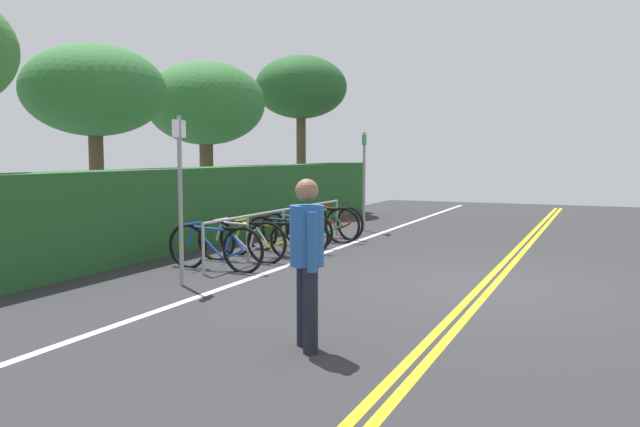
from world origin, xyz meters
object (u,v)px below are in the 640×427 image
object	(u,v)px
sign_post_far	(364,172)
bicycle_1	(241,241)
sign_post_near	(180,185)
bicycle_4	(296,230)
tree_mid	(94,92)
bicycle_0	(215,247)
bicycle_2	(262,239)
tree_far_right	(206,104)
bicycle_5	(318,224)
pedestrian	(307,253)
bicycle_6	(333,221)
tree_extra	(301,88)
bicycle_3	(287,234)
bike_rack	(283,220)

from	to	relation	value
sign_post_far	bicycle_1	bearing A→B (deg)	175.61
bicycle_1	sign_post_near	distance (m)	2.38
bicycle_4	tree_mid	size ratio (longest dim) A/B	0.42
bicycle_0	bicycle_2	xyz separation A→B (m)	(1.50, -0.01, -0.04)
bicycle_2	bicycle_0	bearing A→B (deg)	179.53
bicycle_1	tree_far_right	bearing A→B (deg)	38.76
bicycle_5	bicycle_1	bearing A→B (deg)	176.52
sign_post_far	tree_mid	world-z (taller)	tree_mid
bicycle_2	pedestrian	bearing A→B (deg)	-146.82
bicycle_6	tree_far_right	xyz separation A→B (m)	(1.33, 4.15, 2.77)
pedestrian	tree_extra	xyz separation A→B (m)	(12.99, 6.23, 2.94)
pedestrian	tree_far_right	size ratio (longest dim) A/B	0.38
bicycle_6	sign_post_near	distance (m)	5.83
sign_post_near	sign_post_far	bearing A→B (deg)	-0.82
bicycle_1	pedestrian	distance (m)	5.23
bicycle_2	bicycle_1	bearing A→B (deg)	176.05
bicycle_0	bicycle_6	distance (m)	4.49
bicycle_4	bicycle_6	distance (m)	1.54
bicycle_3	sign_post_far	xyz separation A→B (m)	(3.75, -0.18, 1.08)
bicycle_0	tree_extra	size ratio (longest dim) A/B	0.37
bicycle_6	bicycle_2	bearing A→B (deg)	177.37
bicycle_4	bicycle_3	bearing A→B (deg)	-167.53
bicycle_2	sign_post_far	world-z (taller)	sign_post_far
pedestrian	sign_post_far	distance (m)	9.62
pedestrian	bicycle_6	bearing A→B (deg)	21.02
bicycle_0	sign_post_near	world-z (taller)	sign_post_near
sign_post_far	tree_mid	size ratio (longest dim) A/B	0.58
bicycle_3	tree_mid	world-z (taller)	tree_mid
bicycle_2	bicycle_3	xyz separation A→B (m)	(0.68, -0.16, 0.01)
bicycle_1	sign_post_far	distance (m)	5.19
bicycle_5	tree_mid	distance (m)	5.32
bike_rack	bicycle_0	world-z (taller)	bike_rack
bicycle_6	tree_mid	size ratio (longest dim) A/B	0.41
tree_mid	bicycle_0	bearing A→B (deg)	-113.64
bicycle_3	tree_extra	xyz separation A→B (m)	(7.54, 3.28, 3.53)
bicycle_3	tree_far_right	bearing A→B (deg)	49.01
bicycle_6	tree_mid	xyz separation A→B (m)	(-2.75, 4.12, 2.75)
bicycle_1	tree_far_right	distance (m)	6.93
bicycle_1	bicycle_6	bearing A→B (deg)	-2.86
bicycle_4	tree_extra	bearing A→B (deg)	24.65
bike_rack	bicycle_6	world-z (taller)	bike_rack
bicycle_0	bicycle_6	xyz separation A→B (m)	(4.49, -0.15, -0.00)
sign_post_near	bicycle_5	bearing A→B (deg)	1.30
bicycle_6	sign_post_near	xyz separation A→B (m)	(-5.74, -0.11, 1.06)
bicycle_4	tree_extra	world-z (taller)	tree_extra
bicycle_1	sign_post_far	world-z (taller)	sign_post_far
bicycle_5	bicycle_0	bearing A→B (deg)	177.82
bicycle_1	tree_mid	world-z (taller)	tree_mid
sign_post_near	tree_extra	xyz separation A→B (m)	(10.98, 3.36, 2.44)
tree_mid	tree_far_right	bearing A→B (deg)	0.48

